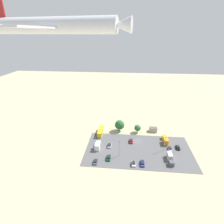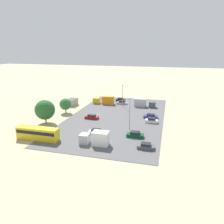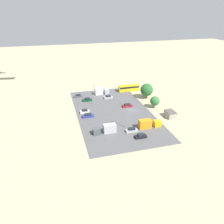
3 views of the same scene
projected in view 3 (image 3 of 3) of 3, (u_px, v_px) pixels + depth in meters
The scene contains 19 objects.
ground_plane at pixel (132, 110), 98.24m from camera, with size 400.00×400.00×0.00m, color tan.
parking_lot_surface at pixel (113, 112), 96.18m from camera, with size 59.13×31.82×0.08m.
shed_building at pixel (170, 114), 91.51m from camera, with size 5.12×3.58×2.70m.
bus at pixel (129, 88), 119.93m from camera, with size 2.57×11.51×3.31m.
parked_car_0 at pixel (85, 111), 95.42m from camera, with size 1.86×4.04×1.62m.
parked_car_1 at pixel (88, 116), 91.79m from camera, with size 1.92×4.77×1.57m.
parked_car_2 at pixel (141, 136), 77.24m from camera, with size 1.80×4.13×1.56m.
parked_car_3 at pixel (132, 130), 81.04m from camera, with size 1.73×4.44×1.52m.
parked_car_4 at pixel (78, 96), 112.13m from camera, with size 1.98×4.09×1.41m.
parked_car_5 at pixel (108, 97), 110.73m from camera, with size 1.95×4.36×1.48m.
parked_car_6 at pixel (87, 100), 107.49m from camera, with size 1.96×4.59×1.54m.
parked_car_7 at pixel (127, 105), 101.26m from camera, with size 1.99×4.58×1.46m.
parked_truck_0 at pixel (106, 129), 79.99m from camera, with size 2.33×8.56×3.25m.
parked_truck_1 at pixel (148, 124), 83.50m from camera, with size 2.35×8.86×3.40m.
parked_truck_2 at pixel (101, 91), 115.42m from camera, with size 2.60×7.37×3.54m.
tree_near_shed at pixel (155, 101), 99.30m from camera, with size 4.27×4.27×5.46m.
tree_apron_mid at pixel (147, 90), 109.43m from camera, with size 6.31×6.31×7.57m.
light_pole_lot_centre at pixel (94, 94), 101.52m from camera, with size 0.90×0.28×9.39m.
light_pole_lot_edge at pixel (126, 116), 82.00m from camera, with size 0.90×0.28×8.84m.
Camera 3 is at (-83.23, 32.17, 42.05)m, focal length 35.00 mm.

